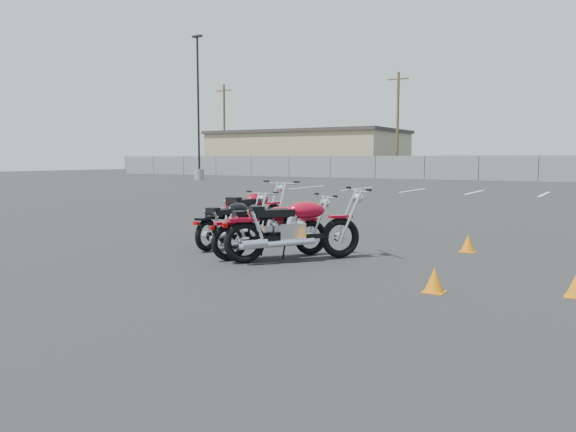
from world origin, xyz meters
The scene contains 14 objects.
ground centered at (0.00, 0.00, 0.00)m, with size 120.00×120.00×0.00m, color black.
motorcycle_front_red centered at (-1.34, 1.82, 0.51)m, with size 0.89×2.29×1.12m.
motorcycle_second_black centered at (-1.16, 0.90, 0.44)m, with size 0.76×1.96×0.96m.
motorcycle_third_red centered at (0.09, 0.25, 0.46)m, with size 1.54×1.87×1.00m.
motorcycle_rear_red centered at (0.52, 0.22, 0.51)m, with size 1.85×2.00×1.13m.
training_cone_near centered at (2.68, 2.44, 0.15)m, with size 0.25×0.25×0.30m.
training_cone_far centered at (3.01, -0.73, 0.15)m, with size 0.25×0.25×0.30m.
training_cone_extra centered at (4.48, -0.13, 0.14)m, with size 0.24×0.24×0.28m.
light_pole_west centered at (-21.87, 25.10, 2.72)m, with size 0.80×0.70×10.41m.
chainlink_fence centered at (0.00, 35.00, 0.90)m, with size 80.06×0.06×1.80m.
tan_building_west centered at (-22.00, 42.00, 2.16)m, with size 18.40×10.40×4.30m.
utility_pole_a centered at (-30.00, 39.00, 4.69)m, with size 1.80×0.24×9.00m.
utility_pole_b centered at (-12.00, 40.00, 4.69)m, with size 1.80×0.24×9.00m.
parking_line_stripes centered at (-2.50, 20.00, 0.00)m, with size 15.12×4.00×0.01m.
Camera 1 is at (4.84, -7.26, 1.59)m, focal length 35.00 mm.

